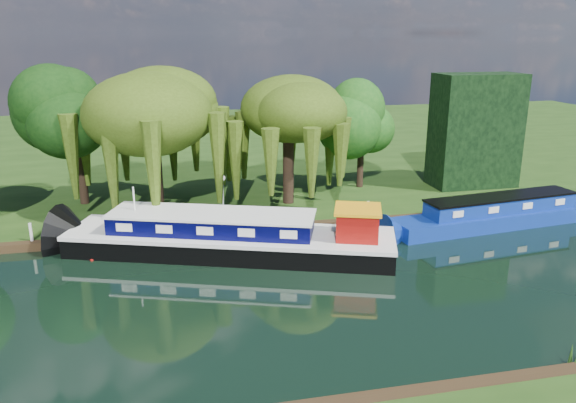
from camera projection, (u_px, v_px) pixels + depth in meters
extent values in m
plane|color=black|center=(238.00, 300.00, 24.37)|extent=(120.00, 120.00, 0.00)
cube|color=#19350E|center=(194.00, 147.00, 56.12)|extent=(120.00, 52.00, 0.45)
cube|color=black|center=(230.00, 246.00, 29.46)|extent=(17.24, 9.19, 1.13)
cube|color=silver|center=(230.00, 234.00, 29.27)|extent=(17.35, 9.29, 0.21)
cube|color=#030333|center=(212.00, 223.00, 29.22)|extent=(10.81, 6.05, 0.89)
cube|color=silver|center=(211.00, 214.00, 29.07)|extent=(11.05, 6.29, 0.11)
cube|color=maroon|center=(357.00, 224.00, 28.25)|extent=(2.64, 2.64, 1.41)
cube|color=orange|center=(358.00, 209.00, 28.02)|extent=(2.94, 2.94, 0.15)
cylinder|color=silver|center=(135.00, 207.00, 29.52)|extent=(0.09, 0.09, 2.26)
cube|color=navy|center=(499.00, 219.00, 33.73)|extent=(13.97, 3.95, 1.03)
cube|color=navy|center=(501.00, 204.00, 33.45)|extent=(9.79, 2.88, 0.86)
cube|color=black|center=(501.00, 197.00, 33.31)|extent=(9.92, 3.01, 0.11)
cube|color=silver|center=(458.00, 214.00, 31.50)|extent=(0.69, 0.14, 0.37)
cube|color=silver|center=(494.00, 210.00, 32.26)|extent=(0.69, 0.14, 0.37)
cube|color=silver|center=(528.00, 206.00, 33.02)|extent=(0.69, 0.14, 0.37)
cube|color=silver|center=(560.00, 202.00, 33.78)|extent=(0.69, 0.14, 0.37)
imported|color=maroon|center=(111.00, 253.00, 29.56)|extent=(2.68, 1.92, 0.56)
cylinder|color=black|center=(157.00, 171.00, 34.92)|extent=(0.64, 0.64, 4.94)
ellipsoid|color=#31440E|center=(153.00, 113.00, 33.89)|extent=(6.90, 6.90, 4.46)
cylinder|color=black|center=(288.00, 170.00, 36.25)|extent=(0.62, 0.62, 4.39)
ellipsoid|color=#31440E|center=(288.00, 121.00, 35.34)|extent=(6.00, 6.00, 3.88)
cylinder|color=black|center=(80.00, 157.00, 35.85)|extent=(0.53, 0.53, 6.21)
ellipsoid|color=black|center=(76.00, 117.00, 35.12)|extent=(4.96, 4.96, 4.96)
cylinder|color=black|center=(361.00, 152.00, 40.00)|extent=(0.42, 0.42, 5.06)
ellipsoid|color=#124411|center=(362.00, 123.00, 39.41)|extent=(4.05, 4.05, 4.05)
cube|color=black|center=(475.00, 131.00, 40.07)|extent=(6.00, 3.00, 8.00)
cylinder|color=silver|center=(223.00, 199.00, 33.85)|extent=(0.10, 0.10, 2.20)
sphere|color=white|center=(222.00, 178.00, 33.49)|extent=(0.36, 0.36, 0.36)
cylinder|color=silver|center=(31.00, 232.00, 29.92)|extent=(0.16, 0.16, 1.00)
cylinder|color=silver|center=(146.00, 224.00, 31.14)|extent=(0.16, 0.16, 1.00)
cylinder|color=silver|center=(270.00, 216.00, 32.57)|extent=(0.16, 0.16, 1.00)
cylinder|color=silver|center=(368.00, 209.00, 33.80)|extent=(0.16, 0.16, 1.00)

